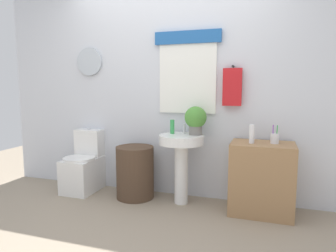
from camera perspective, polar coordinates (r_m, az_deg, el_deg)
name	(u,v)px	position (r m, az deg, el deg)	size (l,w,h in m)	color
ground_plane	(130,235)	(2.81, -7.11, -19.74)	(8.00, 8.00, 0.00)	gray
back_wall	(171,85)	(3.57, 0.59, 7.78)	(4.40, 0.18, 2.60)	silver
toilet	(84,167)	(3.92, -15.56, -7.49)	(0.38, 0.51, 0.76)	white
laundry_hamper	(135,172)	(3.55, -6.25, -8.66)	(0.43, 0.43, 0.60)	#4C3828
pedestal_sink	(181,153)	(3.30, 2.54, -5.08)	(0.49, 0.49, 0.76)	white
faucet	(184,129)	(3.37, 3.12, -0.54)	(0.03, 0.03, 0.10)	silver
wooden_cabinet	(262,178)	(3.23, 17.25, -9.43)	(0.62, 0.44, 0.72)	#9E754C
soap_bottle	(172,127)	(3.33, 0.81, -0.14)	(0.05, 0.05, 0.15)	green
potted_plant	(196,119)	(3.26, 5.23, 1.34)	(0.24, 0.24, 0.31)	slate
lotion_bottle	(252,134)	(3.10, 15.55, -1.47)	(0.05, 0.05, 0.19)	white
toothbrush_cup	(275,138)	(3.16, 19.51, -2.19)	(0.08, 0.08, 0.19)	silver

